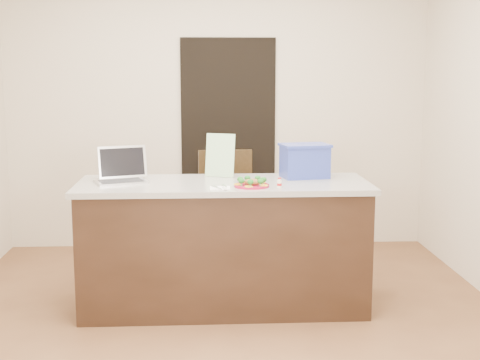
{
  "coord_description": "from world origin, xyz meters",
  "views": [
    {
      "loc": [
        -0.14,
        -4.4,
        1.72
      ],
      "look_at": [
        0.11,
        0.2,
        0.94
      ],
      "focal_mm": 50.0,
      "sensor_mm": 36.0,
      "label": 1
    }
  ],
  "objects": [
    {
      "name": "chair",
      "position": [
        0.04,
        1.11,
        0.59
      ],
      "size": [
        0.49,
        0.49,
        1.03
      ],
      "rotation": [
        0.0,
        0.0,
        0.08
      ],
      "color": "#34220F",
      "rests_on": "ground"
    },
    {
      "name": "laptop",
      "position": [
        -0.72,
        0.32,
        0.99
      ],
      "size": [
        0.41,
        0.38,
        0.25
      ],
      "rotation": [
        0.0,
        0.0,
        0.34
      ],
      "color": "#B9B9BE",
      "rests_on": "island"
    },
    {
      "name": "pepper_rings",
      "position": [
        0.18,
        0.06,
        0.94
      ],
      "size": [
        0.23,
        0.24,
        0.01
      ],
      "color": "yellow",
      "rests_on": "plate"
    },
    {
      "name": "yogurt_bottle",
      "position": [
        0.37,
        0.01,
        0.95
      ],
      "size": [
        0.03,
        0.03,
        0.07
      ],
      "rotation": [
        0.0,
        0.0,
        -0.3
      ],
      "color": "silver",
      "rests_on": "island"
    },
    {
      "name": "room_shell",
      "position": [
        0.0,
        0.0,
        1.62
      ],
      "size": [
        4.0,
        4.0,
        4.0
      ],
      "color": "white",
      "rests_on": "ground"
    },
    {
      "name": "leaflet",
      "position": [
        -0.02,
        0.49,
        1.08
      ],
      "size": [
        0.23,
        0.13,
        0.32
      ],
      "primitive_type": "cube",
      "rotation": [
        -0.14,
        0.0,
        -0.39
      ],
      "color": "white",
      "rests_on": "island"
    },
    {
      "name": "knife",
      "position": [
        -0.0,
        -0.02,
        0.93
      ],
      "size": [
        0.03,
        0.21,
        0.01
      ],
      "rotation": [
        0.0,
        0.0,
        0.15
      ],
      "color": "silver",
      "rests_on": "napkin"
    },
    {
      "name": "plate",
      "position": [
        0.18,
        0.06,
        0.93
      ],
      "size": [
        0.24,
        0.24,
        0.02
      ],
      "rotation": [
        0.0,
        0.0,
        -0.04
      ],
      "color": "maroon",
      "rests_on": "island"
    },
    {
      "name": "doorway",
      "position": [
        0.1,
        1.98,
        1.0
      ],
      "size": [
        0.9,
        0.02,
        2.0
      ],
      "primitive_type": "cube",
      "color": "black",
      "rests_on": "ground"
    },
    {
      "name": "napkin",
      "position": [
        -0.03,
        0.0,
        0.92
      ],
      "size": [
        0.14,
        0.14,
        0.01
      ],
      "primitive_type": "cube",
      "rotation": [
        0.0,
        0.0,
        -0.02
      ],
      "color": "white",
      "rests_on": "island"
    },
    {
      "name": "fork",
      "position": [
        -0.05,
        0.01,
        0.93
      ],
      "size": [
        0.06,
        0.14,
        0.0
      ],
      "rotation": [
        0.0,
        0.0,
        0.48
      ],
      "color": "#BBBCC0",
      "rests_on": "napkin"
    },
    {
      "name": "island",
      "position": [
        0.0,
        0.25,
        0.46
      ],
      "size": [
        2.06,
        0.76,
        0.92
      ],
      "color": "black",
      "rests_on": "ground"
    },
    {
      "name": "blue_box",
      "position": [
        0.6,
        0.42,
        1.05
      ],
      "size": [
        0.38,
        0.3,
        0.25
      ],
      "rotation": [
        0.0,
        0.0,
        0.17
      ],
      "color": "#2B3C9D",
      "rests_on": "island"
    },
    {
      "name": "broccoli",
      "position": [
        0.18,
        0.06,
        0.97
      ],
      "size": [
        0.2,
        0.2,
        0.04
      ],
      "color": "#165318",
      "rests_on": "plate"
    },
    {
      "name": "ground",
      "position": [
        0.0,
        0.0,
        0.0
      ],
      "size": [
        4.0,
        4.0,
        0.0
      ],
      "primitive_type": "plane",
      "color": "brown",
      "rests_on": "ground"
    },
    {
      "name": "meatballs",
      "position": [
        0.18,
        0.06,
        0.95
      ],
      "size": [
        0.09,
        0.1,
        0.04
      ],
      "color": "brown",
      "rests_on": "plate"
    }
  ]
}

